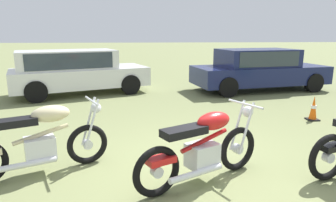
% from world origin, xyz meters
% --- Properties ---
extents(ground_plane, '(120.00, 120.00, 0.00)m').
position_xyz_m(ground_plane, '(0.00, 0.00, 0.00)').
color(ground_plane, olive).
extents(motorcycle_cream, '(1.84, 1.09, 1.02)m').
position_xyz_m(motorcycle_cream, '(-2.29, 0.16, 0.49)').
color(motorcycle_cream, black).
rests_on(motorcycle_cream, ground).
extents(motorcycle_red, '(1.82, 1.17, 1.02)m').
position_xyz_m(motorcycle_red, '(-0.06, -0.27, 0.48)').
color(motorcycle_red, black).
rests_on(motorcycle_red, ground).
extents(car_white, '(4.58, 3.14, 1.43)m').
position_xyz_m(car_white, '(-3.07, 5.93, 0.83)').
color(car_white, silver).
rests_on(car_white, ground).
extents(car_navy, '(4.83, 2.55, 1.43)m').
position_xyz_m(car_navy, '(3.13, 6.11, 0.80)').
color(car_navy, '#161E4C').
rests_on(car_navy, ground).
extents(traffic_cone, '(0.25, 0.25, 0.57)m').
position_xyz_m(traffic_cone, '(3.05, 2.42, 0.26)').
color(traffic_cone, '#EA590F').
rests_on(traffic_cone, ground).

